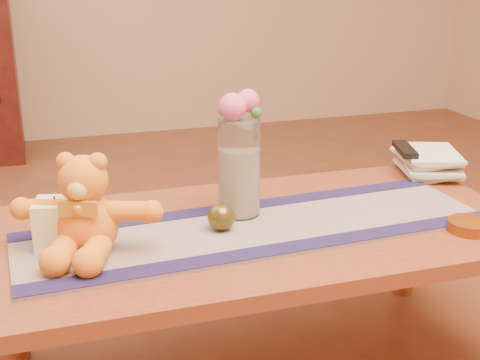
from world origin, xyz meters
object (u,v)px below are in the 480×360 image
object	(u,v)px
bronze_ball	(221,217)
amber_dish	(469,226)
pillar_candle	(57,224)
book_bottom	(402,171)
tv_remote	(405,149)
teddy_bear	(86,205)
glass_vase	(239,167)

from	to	relation	value
bronze_ball	amber_dish	distance (m)	0.63
pillar_candle	book_bottom	world-z (taller)	pillar_candle
bronze_ball	amber_dish	bearing A→B (deg)	-16.87
tv_remote	amber_dish	bearing A→B (deg)	-82.88
pillar_candle	book_bottom	distance (m)	1.11
book_bottom	teddy_bear	bearing A→B (deg)	-149.85
amber_dish	tv_remote	bearing A→B (deg)	79.96
bronze_ball	amber_dish	world-z (taller)	bronze_ball
pillar_candle	amber_dish	distance (m)	1.02
bronze_ball	tv_remote	xyz separation A→B (m)	(0.68, 0.27, 0.04)
tv_remote	amber_dish	xyz separation A→B (m)	(-0.08, -0.45, -0.07)
bronze_ball	tv_remote	world-z (taller)	tv_remote
pillar_candle	glass_vase	size ratio (longest dim) A/B	0.44
bronze_ball	tv_remote	size ratio (longest dim) A/B	0.44
bronze_ball	amber_dish	xyz separation A→B (m)	(0.60, -0.18, -0.03)
bronze_ball	tv_remote	bearing A→B (deg)	21.30
glass_vase	book_bottom	bearing A→B (deg)	16.90
glass_vase	tv_remote	world-z (taller)	glass_vase
pillar_candle	tv_remote	size ratio (longest dim) A/B	0.72
book_bottom	tv_remote	size ratio (longest dim) A/B	1.39
tv_remote	glass_vase	bearing A→B (deg)	-146.69
amber_dish	bronze_ball	bearing A→B (deg)	163.13
teddy_bear	bronze_ball	xyz separation A→B (m)	(0.33, 0.01, -0.08)
tv_remote	amber_dish	size ratio (longest dim) A/B	1.46
book_bottom	glass_vase	bearing A→B (deg)	-148.94
book_bottom	tv_remote	world-z (taller)	tv_remote
book_bottom	tv_remote	bearing A→B (deg)	-93.00
teddy_bear	pillar_candle	bearing A→B (deg)	171.20
book_bottom	amber_dish	distance (m)	0.46
pillar_candle	glass_vase	xyz separation A→B (m)	(0.47, 0.07, 0.07)
teddy_bear	glass_vase	xyz separation A→B (m)	(0.40, 0.11, 0.02)
tv_remote	book_bottom	bearing A→B (deg)	90.00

